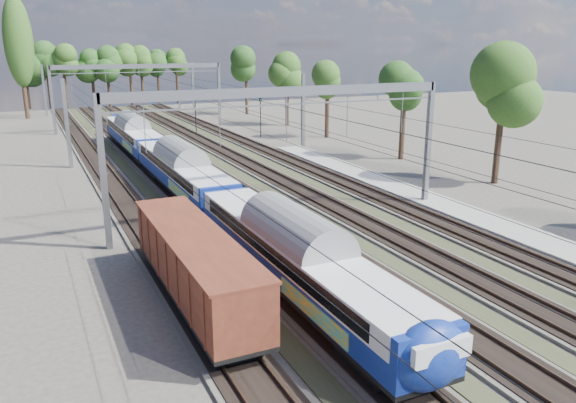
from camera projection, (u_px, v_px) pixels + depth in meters
name	position (u px, v px, depth m)	size (l,w,h in m)	color
track_bed	(216.00, 176.00, 50.73)	(21.00, 130.00, 0.34)	#47423A
platform	(536.00, 240.00, 33.88)	(3.00, 70.00, 0.30)	gray
catenary	(193.00, 98.00, 55.86)	(25.65, 130.00, 9.00)	gray
tree_belt	(151.00, 65.00, 94.81)	(39.82, 99.93, 11.92)	black
poplar	(18.00, 43.00, 87.74)	(4.40, 4.40, 19.04)	black
emu_train	(182.00, 166.00, 43.38)	(2.89, 61.11, 4.22)	black
freight_boxcar	(195.00, 264.00, 25.22)	(2.69, 12.99, 3.35)	black
worker	(137.00, 110.00, 95.17)	(0.60, 0.39, 1.63)	black
signal_near	(195.00, 110.00, 74.20)	(0.36, 0.33, 5.13)	black
signal_far	(260.00, 111.00, 72.04)	(0.37, 0.34, 5.24)	black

